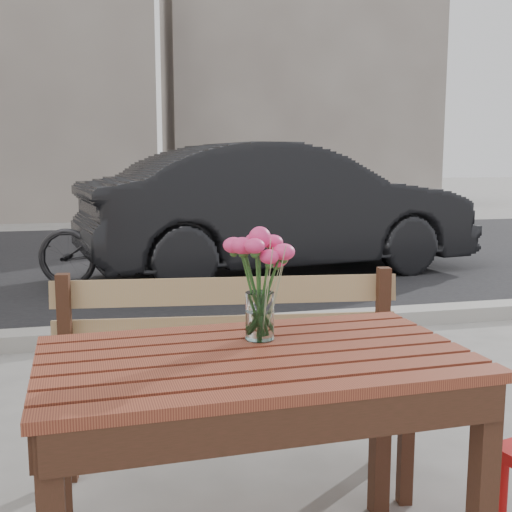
{
  "coord_description": "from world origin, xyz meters",
  "views": [
    {
      "loc": [
        -0.3,
        -1.77,
        1.36
      ],
      "look_at": [
        0.19,
        0.22,
        1.05
      ],
      "focal_mm": 45.0,
      "sensor_mm": 36.0,
      "label": 1
    }
  ],
  "objects_px": {
    "main_table": "(256,394)",
    "parked_car": "(281,209)",
    "main_vase": "(260,270)",
    "bicycle": "(124,242)"
  },
  "relations": [
    {
      "from": "parked_car",
      "to": "bicycle",
      "type": "xyz_separation_m",
      "value": [
        -1.85,
        -0.46,
        -0.28
      ]
    },
    {
      "from": "parked_car",
      "to": "bicycle",
      "type": "height_order",
      "value": "parked_car"
    },
    {
      "from": "main_vase",
      "to": "parked_car",
      "type": "height_order",
      "value": "parked_car"
    },
    {
      "from": "main_table",
      "to": "bicycle",
      "type": "relative_size",
      "value": 0.7
    },
    {
      "from": "main_vase",
      "to": "parked_car",
      "type": "bearing_deg",
      "value": 73.31
    },
    {
      "from": "main_table",
      "to": "parked_car",
      "type": "height_order",
      "value": "parked_car"
    },
    {
      "from": "main_table",
      "to": "parked_car",
      "type": "bearing_deg",
      "value": 71.43
    },
    {
      "from": "main_vase",
      "to": "bicycle",
      "type": "distance_m",
      "value": 4.94
    },
    {
      "from": "main_vase",
      "to": "parked_car",
      "type": "distance_m",
      "value": 5.61
    },
    {
      "from": "main_vase",
      "to": "bicycle",
      "type": "height_order",
      "value": "main_vase"
    }
  ]
}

